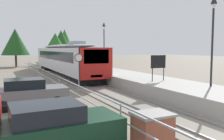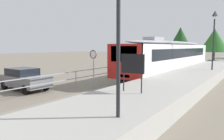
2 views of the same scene
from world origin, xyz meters
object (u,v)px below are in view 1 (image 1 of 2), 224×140
Objects in this scene: platform_lamp_near_end at (213,23)px; speed_limit_sign at (79,63)px; commuter_train at (64,57)px; parked_hatchback_grey at (28,92)px; platform_lamp_mid_platform at (104,36)px; brick_utility_cabinet at (152,130)px; parked_hatchback_dark_green at (53,127)px; platform_notice_board at (158,63)px.

platform_lamp_near_end is 9.18m from speed_limit_sign.
parked_hatchback_grey is at bearing -111.52° from commuter_train.
platform_lamp_mid_platform is 1.91× the size of speed_limit_sign.
commuter_train is 11.48m from speed_limit_sign.
platform_lamp_mid_platform is 21.56m from brick_utility_cabinet.
commuter_train is at bearing 80.80° from speed_limit_sign.
parked_hatchback_dark_green reaches higher than brick_utility_cabinet.
parked_hatchback_dark_green is at bearing 161.61° from brick_utility_cabinet.
parked_hatchback_grey is (-2.91, 7.37, 0.22)m from brick_utility_cabinet.
parked_hatchback_dark_green is (-8.64, -6.48, -1.40)m from platform_notice_board.
platform_lamp_mid_platform is at bearing 83.68° from platform_notice_board.
platform_lamp_mid_platform is (4.37, -1.77, 2.47)m from commuter_train.
platform_notice_board is 0.44× the size of parked_hatchback_dark_green.
platform_lamp_mid_platform reaches higher than parked_hatchback_dark_green.
parked_hatchback_dark_green is at bearing -105.25° from commuter_train.
parked_hatchback_dark_green and parked_hatchback_grey have the same top height.
speed_limit_sign is 2.32× the size of brick_utility_cabinet.
platform_notice_board is at bearing -96.32° from platform_lamp_mid_platform.
platform_notice_board is 1.49× the size of brick_utility_cabinet.
commuter_train reaches higher than parked_hatchback_dark_green.
parked_hatchback_dark_green is at bearing -90.00° from parked_hatchback_grey.
brick_utility_cabinet is at bearing -109.63° from platform_lamp_mid_platform.
brick_utility_cabinet is (-0.91, -10.39, -1.55)m from speed_limit_sign.
platform_lamp_near_end is 9.15m from brick_utility_cabinet.
brick_utility_cabinet is 0.30× the size of parked_hatchback_grey.
platform_notice_board reaches higher than parked_hatchback_dark_green.
commuter_train is 5.32m from platform_lamp_mid_platform.
platform_lamp_mid_platform is at bearing 90.00° from platform_lamp_near_end.
speed_limit_sign is (-4.82, 2.94, -0.06)m from platform_notice_board.
commuter_train is 18.32m from platform_lamp_near_end.
platform_notice_board is (-1.38, -12.50, -2.44)m from platform_lamp_mid_platform.
platform_lamp_near_end is 11.18m from parked_hatchback_dark_green.
brick_utility_cabinet is 7.93m from parked_hatchback_grey.
platform_notice_board reaches higher than brick_utility_cabinet.
parked_hatchback_dark_green is at bearing -112.08° from speed_limit_sign.
commuter_train is 21.95m from brick_utility_cabinet.
commuter_train is 3.86× the size of platform_lamp_mid_platform.
speed_limit_sign is at bearing 134.62° from platform_lamp_near_end.
platform_lamp_near_end is at bearing 17.34° from parked_hatchback_dark_green.
commuter_train reaches higher than platform_notice_board.
parked_hatchback_dark_green is 6.40m from parked_hatchback_grey.
platform_lamp_mid_platform is at bearing 57.01° from speed_limit_sign.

